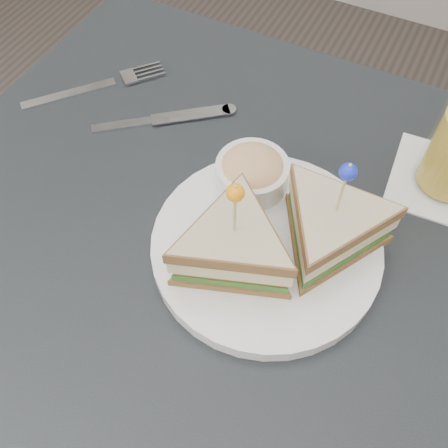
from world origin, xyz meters
TOP-DOWN VIEW (x-y plane):
  - ground_plane at (0.00, 0.00)m, footprint 3.50×3.50m
  - table at (0.00, 0.00)m, footprint 0.80×0.80m
  - plate_meal at (0.06, 0.03)m, footprint 0.32×0.31m
  - cutlery_fork at (-0.28, 0.18)m, footprint 0.16×0.18m
  - cutlery_knife at (-0.17, 0.15)m, footprint 0.17×0.14m

SIDE VIEW (x-z plane):
  - ground_plane at x=0.00m, z-range 0.00..0.00m
  - table at x=0.00m, z-range 0.30..1.05m
  - cutlery_fork at x=-0.28m, z-range 0.75..0.76m
  - cutlery_knife at x=-0.17m, z-range 0.75..0.76m
  - plate_meal at x=0.06m, z-range 0.71..0.87m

